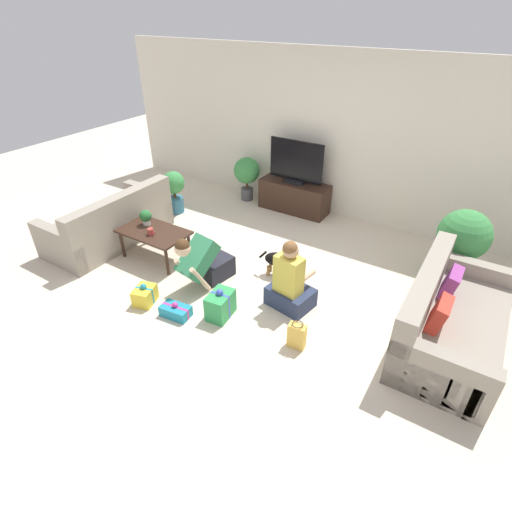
% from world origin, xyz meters
% --- Properties ---
extents(ground_plane, '(16.00, 16.00, 0.00)m').
position_xyz_m(ground_plane, '(0.00, 0.00, 0.00)').
color(ground_plane, beige).
extents(wall_back, '(8.40, 0.06, 2.60)m').
position_xyz_m(wall_back, '(0.00, 2.63, 1.30)').
color(wall_back, silver).
rests_on(wall_back, ground_plane).
extents(sofa_left, '(0.92, 1.86, 0.82)m').
position_xyz_m(sofa_left, '(-2.38, -0.10, 0.29)').
color(sofa_left, gray).
rests_on(sofa_left, ground_plane).
extents(sofa_right, '(0.92, 1.86, 0.82)m').
position_xyz_m(sofa_right, '(2.38, 0.33, 0.29)').
color(sofa_right, gray).
rests_on(sofa_right, ground_plane).
extents(coffee_table, '(0.98, 0.58, 0.45)m').
position_xyz_m(coffee_table, '(-1.45, -0.11, 0.39)').
color(coffee_table, '#382319').
rests_on(coffee_table, ground_plane).
extents(tv_console, '(1.21, 0.44, 0.52)m').
position_xyz_m(tv_console, '(-0.52, 2.34, 0.26)').
color(tv_console, '#382319').
rests_on(tv_console, ground_plane).
extents(tv, '(0.97, 0.20, 0.72)m').
position_xyz_m(tv, '(-0.52, 2.34, 0.85)').
color(tv, black).
rests_on(tv, tv_console).
extents(potted_plant_back_left, '(0.47, 0.47, 0.80)m').
position_xyz_m(potted_plant_back_left, '(-1.47, 2.29, 0.52)').
color(potted_plant_back_left, '#4C4C51').
rests_on(potted_plant_back_left, ground_plane).
extents(potted_plant_corner_right, '(0.65, 0.65, 1.00)m').
position_xyz_m(potted_plant_corner_right, '(2.24, 1.61, 0.63)').
color(potted_plant_corner_right, '#336B84').
rests_on(potted_plant_corner_right, ground_plane).
extents(potted_plant_corner_left, '(0.38, 0.38, 0.74)m').
position_xyz_m(potted_plant_corner_left, '(-2.24, 1.18, 0.43)').
color(potted_plant_corner_left, '#336B84').
rests_on(potted_plant_corner_left, ground_plane).
extents(person_kneeling, '(0.44, 0.84, 0.81)m').
position_xyz_m(person_kneeling, '(-0.47, -0.24, 0.35)').
color(person_kneeling, '#23232D').
rests_on(person_kneeling, ground_plane).
extents(person_sitting, '(0.58, 0.54, 0.92)m').
position_xyz_m(person_sitting, '(0.67, -0.04, 0.33)').
color(person_sitting, '#283351').
rests_on(person_sitting, ground_plane).
extents(dog, '(0.57, 0.27, 0.37)m').
position_xyz_m(dog, '(0.29, 0.47, 0.25)').
color(dog, black).
rests_on(dog, ground_plane).
extents(gift_box_a, '(0.28, 0.37, 0.38)m').
position_xyz_m(gift_box_a, '(0.08, -0.63, 0.16)').
color(gift_box_a, '#2D934C').
rests_on(gift_box_a, ground_plane).
extents(gift_box_b, '(0.37, 0.24, 0.19)m').
position_xyz_m(gift_box_b, '(-0.37, -0.91, 0.07)').
color(gift_box_b, teal).
rests_on(gift_box_b, ground_plane).
extents(gift_box_c, '(0.29, 0.33, 0.28)m').
position_xyz_m(gift_box_c, '(-0.85, -0.93, 0.11)').
color(gift_box_c, yellow).
rests_on(gift_box_c, ground_plane).
extents(gift_bag_a, '(0.20, 0.13, 0.32)m').
position_xyz_m(gift_bag_a, '(1.06, -0.60, 0.15)').
color(gift_bag_a, '#E5B74C').
rests_on(gift_bag_a, ground_plane).
extents(mug, '(0.12, 0.08, 0.09)m').
position_xyz_m(mug, '(-1.40, -0.20, 0.49)').
color(mug, '#B23D38').
rests_on(mug, coffee_table).
extents(tabletop_plant, '(0.17, 0.17, 0.22)m').
position_xyz_m(tabletop_plant, '(-1.67, -0.02, 0.57)').
color(tabletop_plant, beige).
rests_on(tabletop_plant, coffee_table).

